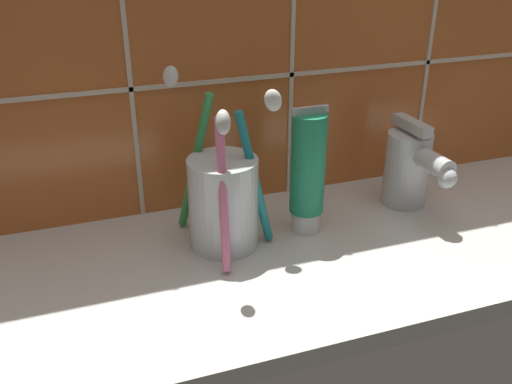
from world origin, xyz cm
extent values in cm
cube|color=silver|center=(0.00, 0.00, 1.00)|extent=(73.96, 28.42, 2.00)
cube|color=#C6662D|center=(0.00, 14.46, 22.51)|extent=(83.96, 1.50, 45.03)
cube|color=beige|center=(0.00, 13.61, 17.11)|extent=(83.96, 0.24, 0.50)
cube|color=beige|center=(-16.64, 13.61, 22.51)|extent=(0.50, 0.24, 45.03)
cube|color=beige|center=(1.85, 13.61, 22.51)|extent=(0.50, 0.24, 45.03)
cube|color=beige|center=(20.34, 13.61, 22.51)|extent=(0.50, 0.24, 45.03)
cylinder|color=silver|center=(-9.43, 4.02, 6.91)|extent=(7.28, 7.28, 9.82)
cylinder|color=teal|center=(-6.24, 3.39, 9.56)|extent=(4.08, 2.06, 14.51)
ellipsoid|color=white|center=(-4.53, 2.85, 17.79)|extent=(2.41, 1.88, 2.51)
cylinder|color=green|center=(-11.47, 7.42, 10.29)|extent=(4.05, 4.78, 16.03)
ellipsoid|color=white|center=(-13.06, 9.43, 19.24)|extent=(2.41, 2.56, 2.58)
cylinder|color=pink|center=(-10.43, 0.55, 9.61)|extent=(1.86, 5.21, 14.67)
ellipsoid|color=white|center=(-10.89, -1.86, 17.87)|extent=(1.70, 2.45, 2.59)
cylinder|color=white|center=(-0.35, 4.02, 3.22)|extent=(3.19, 3.19, 2.44)
cylinder|color=#1E8C60|center=(-0.35, 4.02, 9.99)|extent=(3.75, 3.75, 11.10)
cube|color=silver|center=(-0.35, 4.02, 15.94)|extent=(3.94, 0.36, 0.80)
cylinder|color=silver|center=(13.99, 6.23, 6.48)|extent=(5.31, 5.31, 8.96)
cylinder|color=silver|center=(14.20, 2.78, 8.99)|extent=(2.80, 7.04, 2.39)
sphere|color=silver|center=(14.40, -0.67, 8.19)|extent=(2.23, 2.23, 2.23)
cube|color=silver|center=(13.99, 6.23, 11.96)|extent=(1.76, 6.07, 1.20)
camera|label=1|loc=(-23.50, -46.70, 34.15)|focal=40.00mm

